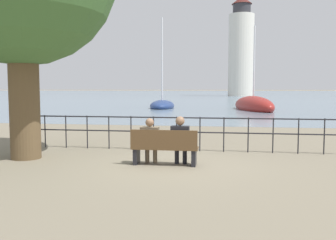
{
  "coord_description": "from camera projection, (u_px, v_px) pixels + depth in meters",
  "views": [
    {
      "loc": [
        1.52,
        -9.16,
        1.92
      ],
      "look_at": [
        0.0,
        0.5,
        1.09
      ],
      "focal_mm": 40.0,
      "sensor_mm": 36.0,
      "label": 1
    }
  ],
  "objects": [
    {
      "name": "sailboat_0",
      "position": [
        162.0,
        105.0,
        36.13
      ],
      "size": [
        2.63,
        5.25,
        8.96
      ],
      "rotation": [
        0.0,
        0.0,
        0.07
      ],
      "color": "navy",
      "rests_on": "ground_plane"
    },
    {
      "name": "harbor_lighthouse",
      "position": [
        241.0,
        50.0,
        91.91
      ],
      "size": [
        6.18,
        6.18,
        24.31
      ],
      "color": "silver",
      "rests_on": "ground_plane"
    },
    {
      "name": "sailboat_2",
      "position": [
        253.0,
        106.0,
        33.06
      ],
      "size": [
        4.26,
        8.59,
        7.88
      ],
      "rotation": [
        0.0,
        0.0,
        0.26
      ],
      "color": "maroon",
      "rests_on": "ground_plane"
    },
    {
      "name": "seated_person_left",
      "position": [
        150.0,
        139.0,
        9.43
      ],
      "size": [
        0.46,
        0.35,
        1.17
      ],
      "color": "brown",
      "rests_on": "ground_plane"
    },
    {
      "name": "ground_plane",
      "position": [
        165.0,
        165.0,
        9.41
      ],
      "size": [
        1000.0,
        1000.0,
        0.0
      ],
      "primitive_type": "plane",
      "color": "#7A705B"
    },
    {
      "name": "seated_person_right",
      "position": [
        180.0,
        138.0,
        9.31
      ],
      "size": [
        0.45,
        0.35,
        1.23
      ],
      "color": "black",
      "rests_on": "ground_plane"
    },
    {
      "name": "harbor_water",
      "position": [
        224.0,
        93.0,
        166.63
      ],
      "size": [
        600.0,
        300.0,
        0.01
      ],
      "color": "slate",
      "rests_on": "ground_plane"
    },
    {
      "name": "promenade_railing",
      "position": [
        177.0,
        128.0,
        11.5
      ],
      "size": [
        10.14,
        0.04,
        1.05
      ],
      "color": "black",
      "rests_on": "ground_plane"
    },
    {
      "name": "park_bench",
      "position": [
        164.0,
        148.0,
        9.31
      ],
      "size": [
        1.66,
        0.45,
        0.9
      ],
      "color": "brown",
      "rests_on": "ground_plane"
    }
  ]
}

